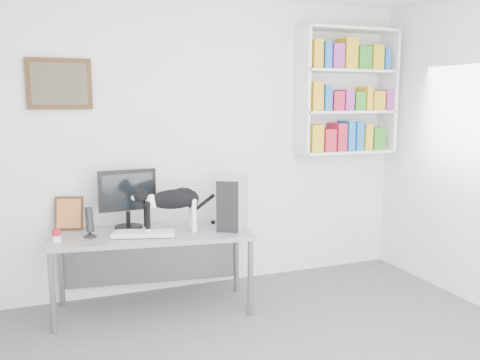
# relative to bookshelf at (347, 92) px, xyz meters

# --- Properties ---
(room) EXTENTS (4.01, 4.01, 2.70)m
(room) POSITION_rel_bookshelf_xyz_m (-1.40, -1.85, -0.50)
(room) COLOR #5E5D63
(room) RESTS_ON ground
(bookshelf) EXTENTS (1.03, 0.28, 1.24)m
(bookshelf) POSITION_rel_bookshelf_xyz_m (0.00, 0.00, 0.00)
(bookshelf) COLOR silver
(bookshelf) RESTS_ON room
(wall_art) EXTENTS (0.52, 0.04, 0.42)m
(wall_art) POSITION_rel_bookshelf_xyz_m (-2.70, 0.12, 0.05)
(wall_art) COLOR #3F2914
(wall_art) RESTS_ON room
(desk) EXTENTS (1.71, 0.88, 0.68)m
(desk) POSITION_rel_bookshelf_xyz_m (-2.05, -0.32, -1.51)
(desk) COLOR gray
(desk) RESTS_ON room
(monitor) EXTENTS (0.50, 0.27, 0.52)m
(monitor) POSITION_rel_bookshelf_xyz_m (-2.21, -0.11, -0.91)
(monitor) COLOR black
(monitor) RESTS_ON desk
(keyboard) EXTENTS (0.53, 0.33, 0.04)m
(keyboard) POSITION_rel_bookshelf_xyz_m (-2.13, -0.40, -1.15)
(keyboard) COLOR silver
(keyboard) RESTS_ON desk
(pc_tower) EXTENTS (0.40, 0.48, 0.44)m
(pc_tower) POSITION_rel_bookshelf_xyz_m (-1.36, -0.38, -0.95)
(pc_tower) COLOR #B3B3B8
(pc_tower) RESTS_ON desk
(speaker) EXTENTS (0.13, 0.13, 0.25)m
(speaker) POSITION_rel_bookshelf_xyz_m (-2.54, -0.28, -1.04)
(speaker) COLOR black
(speaker) RESTS_ON desk
(leaning_print) EXTENTS (0.25, 0.16, 0.29)m
(leaning_print) POSITION_rel_bookshelf_xyz_m (-2.68, 0.03, -1.02)
(leaning_print) COLOR #3F2914
(leaning_print) RESTS_ON desk
(soup_can) EXTENTS (0.09, 0.09, 0.10)m
(soup_can) POSITION_rel_bookshelf_xyz_m (-2.80, -0.33, -1.12)
(soup_can) COLOR #A70E22
(soup_can) RESTS_ON desk
(cat) EXTENTS (0.62, 0.18, 0.38)m
(cat) POSITION_rel_bookshelf_xyz_m (-1.90, -0.39, -0.98)
(cat) COLOR black
(cat) RESTS_ON desk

